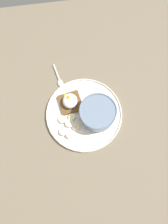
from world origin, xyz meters
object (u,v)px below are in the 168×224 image
Objects in this scene: poached_egg at (70,101)px; banana_slice_back at (63,119)px; banana_slice_inner at (70,135)px; spoon at (59,78)px; banana_slice_left at (64,132)px; banana_slice_right at (72,117)px; banana_slice_outer at (76,127)px; oatmeal_bowl at (97,113)px; toast_slice at (70,103)px; banana_slice_front at (69,123)px.

poached_egg reaches higher than banana_slice_back.
poached_egg reaches higher than banana_slice_inner.
banana_slice_back is 0.37× the size of spoon.
banana_slice_left reaches higher than banana_slice_back.
banana_slice_right is 0.76× the size of banana_slice_outer.
poached_egg is at bearing -31.34° from banana_slice_back.
oatmeal_bowl reaches higher than banana_slice_back.
spoon is at bearing -0.75° from banana_slice_back.
banana_slice_inner reaches higher than spoon.
toast_slice is 12.83cm from spoon.
banana_slice_right is (2.27, -1.34, 0.11)cm from banana_slice_front.
oatmeal_bowl is at bearing -91.39° from banana_slice_back.
banana_slice_outer is (-10.10, -0.97, -0.13)cm from toast_slice.
banana_slice_front is 0.31× the size of spoon.
banana_slice_front is 0.88× the size of banana_slice_outer.
toast_slice is 2.39× the size of banana_slice_back.
oatmeal_bowl is 9.83cm from banana_slice_outer.
oatmeal_bowl is 10.24cm from banana_slice_right.
banana_slice_left is (-4.53, 13.79, -2.98)cm from oatmeal_bowl.
banana_slice_front is at bearing 98.09° from oatmeal_bowl.
banana_slice_front is at bearing 170.15° from toast_slice.
banana_slice_inner is at bearing 118.22° from oatmeal_bowl.
banana_slice_left is (-2.94, 2.64, -0.02)cm from banana_slice_front.
banana_slice_front is 3.02cm from banana_slice_outer.
oatmeal_bowl is 3.32× the size of banana_slice_back.
banana_slice_inner reaches higher than toast_slice.
spoon is (12.21, 3.73, -1.34)cm from toast_slice.
banana_slice_right is at bearing -30.59° from banana_slice_front.
banana_slice_outer is at bearing -174.49° from toast_slice.
poached_egg is at bearing -19.65° from banana_slice_left.
banana_slice_front reaches higher than spoon.
banana_slice_right is 4.22cm from banana_slice_outer.
spoon is (25.17, 1.79, -1.36)cm from banana_slice_inner.
banana_slice_inner reaches higher than banana_slice_outer.
banana_slice_outer reaches higher than banana_slice_back.
poached_egg is 1.76× the size of banana_slice_back.
oatmeal_bowl is at bearing -71.83° from banana_slice_left.
banana_slice_right is (0.68, 9.81, -2.85)cm from oatmeal_bowl.
banana_slice_right is at bearing -37.38° from banana_slice_left.
poached_egg is (6.79, 9.76, -0.53)cm from oatmeal_bowl.
banana_slice_inner is (-13.04, 1.90, -2.27)cm from poached_egg.
poached_egg is 2.02× the size of banana_slice_inner.
banana_slice_inner is at bearing 134.46° from banana_slice_outer.
poached_egg is at bearing -9.49° from banana_slice_front.
spoon is at bearing 16.99° from toast_slice.
banana_slice_front and banana_slice_outer have the same top height.
poached_egg is at bearing 55.17° from oatmeal_bowl.
banana_slice_back is 6.90cm from banana_slice_inner.
oatmeal_bowl is at bearing -144.60° from spoon.
banana_slice_left is 5.18cm from banana_slice_outer.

